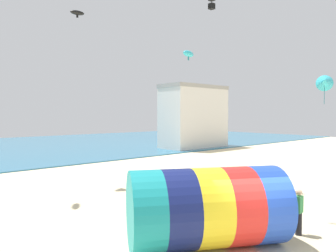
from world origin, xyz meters
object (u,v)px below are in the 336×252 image
(kite_cyan_parafoil, at_px, (188,54))
(kite_black_parafoil, at_px, (77,13))
(giant_inflatable_tube, at_px, (207,207))
(kite_handler, at_px, (299,212))
(kite_black_box, at_px, (212,2))
(kite_cyan_delta, at_px, (325,82))

(kite_cyan_parafoil, xyz_separation_m, kite_black_parafoil, (-4.74, 7.06, 3.45))
(kite_cyan_parafoil, bearing_deg, giant_inflatable_tube, -132.16)
(giant_inflatable_tube, height_order, kite_handler, giant_inflatable_tube)
(giant_inflatable_tube, relative_size, kite_black_box, 6.35)
(kite_cyan_delta, distance_m, kite_black_parafoil, 17.91)
(giant_inflatable_tube, relative_size, kite_cyan_parafoil, 4.24)
(kite_cyan_parafoil, xyz_separation_m, kite_black_box, (-0.29, -2.33, 2.88))
(kite_handler, relative_size, kite_black_parafoil, 1.58)
(kite_black_box, distance_m, kite_cyan_delta, 8.39)
(kite_cyan_parafoil, distance_m, kite_cyan_delta, 8.84)
(kite_black_box, height_order, kite_black_parafoil, kite_black_parafoil)
(kite_handler, relative_size, kite_cyan_parafoil, 1.24)
(kite_handler, bearing_deg, kite_cyan_delta, 16.76)
(kite_black_box, bearing_deg, kite_handler, -117.04)
(giant_inflatable_tube, distance_m, kite_cyan_parafoil, 13.70)
(kite_handler, relative_size, kite_cyan_delta, 0.95)
(kite_handler, xyz_separation_m, kite_cyan_parafoil, (4.28, 10.15, 7.91))
(kite_handler, height_order, kite_cyan_delta, kite_cyan_delta)
(giant_inflatable_tube, height_order, kite_cyan_delta, kite_cyan_delta)
(giant_inflatable_tube, bearing_deg, kite_cyan_delta, 3.52)
(giant_inflatable_tube, distance_m, kite_cyan_delta, 12.25)
(kite_black_box, xyz_separation_m, kite_black_parafoil, (-4.45, 9.39, 0.57))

